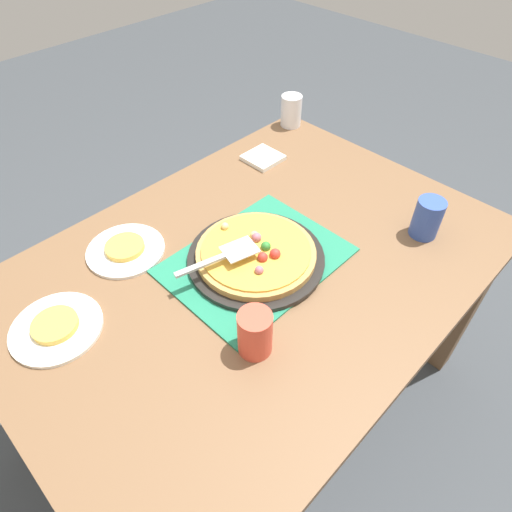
{
  "coord_description": "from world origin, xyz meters",
  "views": [
    {
      "loc": [
        0.61,
        0.61,
        1.64
      ],
      "look_at": [
        0.0,
        0.0,
        0.77
      ],
      "focal_mm": 31.14,
      "sensor_mm": 36.0,
      "label": 1
    }
  ],
  "objects_px": {
    "pizza_pan": "(256,258)",
    "cup_far": "(255,333)",
    "plate_near_left": "(126,250)",
    "served_slice_right": "(55,325)",
    "cup_near": "(291,111)",
    "cup_corner": "(427,218)",
    "napkin_stack": "(263,158)",
    "pizza_server": "(224,256)",
    "plate_far_right": "(57,328)",
    "pizza": "(256,252)",
    "served_slice_left": "(125,247)"
  },
  "relations": [
    {
      "from": "pizza",
      "to": "cup_far",
      "type": "height_order",
      "value": "cup_far"
    },
    {
      "from": "cup_near",
      "to": "served_slice_left",
      "type": "bearing_deg",
      "value": 9.63
    },
    {
      "from": "plate_near_left",
      "to": "napkin_stack",
      "type": "relative_size",
      "value": 1.83
    },
    {
      "from": "plate_far_right",
      "to": "cup_far",
      "type": "distance_m",
      "value": 0.49
    },
    {
      "from": "pizza",
      "to": "cup_far",
      "type": "distance_m",
      "value": 0.28
    },
    {
      "from": "pizza_server",
      "to": "plate_far_right",
      "type": "bearing_deg",
      "value": -20.76
    },
    {
      "from": "pizza_server",
      "to": "napkin_stack",
      "type": "xyz_separation_m",
      "value": [
        -0.47,
        -0.32,
        -0.06
      ]
    },
    {
      "from": "served_slice_left",
      "to": "napkin_stack",
      "type": "bearing_deg",
      "value": -175.25
    },
    {
      "from": "cup_corner",
      "to": "plate_near_left",
      "type": "bearing_deg",
      "value": -40.2
    },
    {
      "from": "cup_far",
      "to": "napkin_stack",
      "type": "xyz_separation_m",
      "value": [
        -0.58,
        -0.54,
        -0.05
      ]
    },
    {
      "from": "served_slice_right",
      "to": "plate_far_right",
      "type": "bearing_deg",
      "value": 0.0
    },
    {
      "from": "pizza_pan",
      "to": "cup_far",
      "type": "bearing_deg",
      "value": 44.26
    },
    {
      "from": "cup_near",
      "to": "cup_corner",
      "type": "bearing_deg",
      "value": 73.58
    },
    {
      "from": "plate_near_left",
      "to": "cup_near",
      "type": "relative_size",
      "value": 1.83
    },
    {
      "from": "cup_far",
      "to": "cup_corner",
      "type": "height_order",
      "value": "same"
    },
    {
      "from": "pizza_pan",
      "to": "served_slice_left",
      "type": "height_order",
      "value": "served_slice_left"
    },
    {
      "from": "served_slice_left",
      "to": "napkin_stack",
      "type": "relative_size",
      "value": 0.92
    },
    {
      "from": "pizza",
      "to": "cup_near",
      "type": "bearing_deg",
      "value": -145.48
    },
    {
      "from": "plate_near_left",
      "to": "served_slice_left",
      "type": "relative_size",
      "value": 2.0
    },
    {
      "from": "plate_near_left",
      "to": "served_slice_right",
      "type": "height_order",
      "value": "served_slice_right"
    },
    {
      "from": "pizza_pan",
      "to": "plate_near_left",
      "type": "relative_size",
      "value": 1.73
    },
    {
      "from": "served_slice_left",
      "to": "cup_far",
      "type": "xyz_separation_m",
      "value": [
        -0.03,
        0.49,
        0.04
      ]
    },
    {
      "from": "served_slice_left",
      "to": "cup_near",
      "type": "relative_size",
      "value": 0.92
    },
    {
      "from": "plate_far_right",
      "to": "cup_corner",
      "type": "relative_size",
      "value": 1.83
    },
    {
      "from": "served_slice_left",
      "to": "pizza_server",
      "type": "distance_m",
      "value": 0.3
    },
    {
      "from": "served_slice_left",
      "to": "cup_near",
      "type": "bearing_deg",
      "value": -170.37
    },
    {
      "from": "cup_near",
      "to": "plate_near_left",
      "type": "bearing_deg",
      "value": 9.63
    },
    {
      "from": "pizza",
      "to": "plate_near_left",
      "type": "xyz_separation_m",
      "value": [
        0.23,
        -0.29,
        -0.03
      ]
    },
    {
      "from": "cup_near",
      "to": "cup_far",
      "type": "relative_size",
      "value": 1.0
    },
    {
      "from": "pizza_pan",
      "to": "plate_far_right",
      "type": "bearing_deg",
      "value": -19.67
    },
    {
      "from": "cup_far",
      "to": "pizza_server",
      "type": "relative_size",
      "value": 0.51
    },
    {
      "from": "pizza",
      "to": "cup_far",
      "type": "bearing_deg",
      "value": 44.24
    },
    {
      "from": "pizza_pan",
      "to": "cup_near",
      "type": "xyz_separation_m",
      "value": [
        -0.64,
        -0.44,
        0.05
      ]
    },
    {
      "from": "pizza_pan",
      "to": "cup_near",
      "type": "relative_size",
      "value": 3.17
    },
    {
      "from": "plate_near_left",
      "to": "napkin_stack",
      "type": "distance_m",
      "value": 0.62
    },
    {
      "from": "plate_near_left",
      "to": "pizza_server",
      "type": "height_order",
      "value": "pizza_server"
    },
    {
      "from": "pizza_pan",
      "to": "napkin_stack",
      "type": "distance_m",
      "value": 0.51
    },
    {
      "from": "pizza",
      "to": "pizza_server",
      "type": "height_order",
      "value": "pizza_server"
    },
    {
      "from": "plate_near_left",
      "to": "cup_corner",
      "type": "distance_m",
      "value": 0.87
    },
    {
      "from": "cup_corner",
      "to": "pizza_pan",
      "type": "bearing_deg",
      "value": -32.2
    },
    {
      "from": "pizza_server",
      "to": "napkin_stack",
      "type": "bearing_deg",
      "value": -146.29
    },
    {
      "from": "pizza_pan",
      "to": "pizza_server",
      "type": "relative_size",
      "value": 1.63
    },
    {
      "from": "served_slice_right",
      "to": "pizza_pan",
      "type": "bearing_deg",
      "value": 160.33
    },
    {
      "from": "plate_near_left",
      "to": "served_slice_left",
      "type": "xyz_separation_m",
      "value": [
        0.0,
        0.0,
        0.01
      ]
    },
    {
      "from": "cup_near",
      "to": "napkin_stack",
      "type": "bearing_deg",
      "value": 20.6
    },
    {
      "from": "served_slice_left",
      "to": "cup_far",
      "type": "relative_size",
      "value": 0.92
    },
    {
      "from": "plate_far_right",
      "to": "served_slice_left",
      "type": "bearing_deg",
      "value": -157.79
    },
    {
      "from": "plate_far_right",
      "to": "cup_far",
      "type": "relative_size",
      "value": 1.83
    },
    {
      "from": "pizza_pan",
      "to": "napkin_stack",
      "type": "height_order",
      "value": "pizza_pan"
    },
    {
      "from": "served_slice_right",
      "to": "napkin_stack",
      "type": "relative_size",
      "value": 0.92
    }
  ]
}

